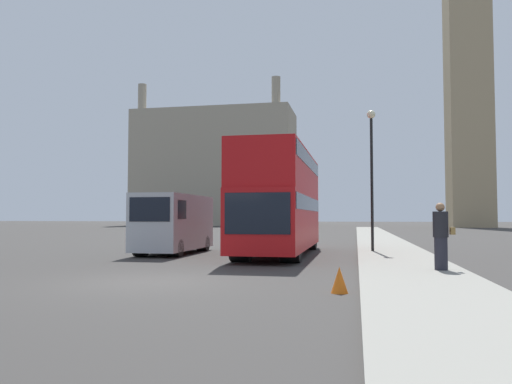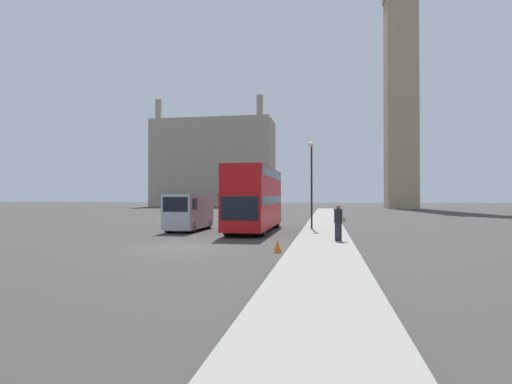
{
  "view_description": "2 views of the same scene",
  "coord_description": "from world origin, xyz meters",
  "px_view_note": "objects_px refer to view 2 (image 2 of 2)",
  "views": [
    {
      "loc": [
        4.94,
        -11.6,
        1.6
      ],
      "look_at": [
        1.13,
        7.42,
        2.56
      ],
      "focal_mm": 35.0,
      "sensor_mm": 36.0,
      "label": 1
    },
    {
      "loc": [
        6.6,
        -17.66,
        2.34
      ],
      "look_at": [
        0.29,
        18.22,
        2.8
      ],
      "focal_mm": 28.0,
      "sensor_mm": 36.0,
      "label": 2
    }
  ],
  "objects_px": {
    "white_van": "(189,211)",
    "red_double_decker_bus": "(255,196)",
    "clock_tower": "(401,49)",
    "street_lamp": "(312,172)",
    "pedestrian": "(338,223)"
  },
  "relations": [
    {
      "from": "white_van",
      "to": "clock_tower",
      "type": "bearing_deg",
      "value": 67.35
    },
    {
      "from": "red_double_decker_bus",
      "to": "pedestrian",
      "type": "xyz_separation_m",
      "value": [
        5.38,
        -6.4,
        -1.32
      ]
    },
    {
      "from": "clock_tower",
      "to": "street_lamp",
      "type": "height_order",
      "value": "clock_tower"
    },
    {
      "from": "pedestrian",
      "to": "street_lamp",
      "type": "xyz_separation_m",
      "value": [
        -1.59,
        7.38,
        3.01
      ]
    },
    {
      "from": "white_van",
      "to": "street_lamp",
      "type": "distance_m",
      "value": 8.95
    },
    {
      "from": "pedestrian",
      "to": "street_lamp",
      "type": "relative_size",
      "value": 0.3
    },
    {
      "from": "clock_tower",
      "to": "pedestrian",
      "type": "relative_size",
      "value": 34.97
    },
    {
      "from": "clock_tower",
      "to": "red_double_decker_bus",
      "type": "distance_m",
      "value": 68.96
    },
    {
      "from": "street_lamp",
      "to": "pedestrian",
      "type": "bearing_deg",
      "value": -77.88
    },
    {
      "from": "white_van",
      "to": "red_double_decker_bus",
      "type": "bearing_deg",
      "value": 3.22
    },
    {
      "from": "red_double_decker_bus",
      "to": "white_van",
      "type": "bearing_deg",
      "value": -176.78
    },
    {
      "from": "clock_tower",
      "to": "street_lamp",
      "type": "bearing_deg",
      "value": -105.64
    },
    {
      "from": "clock_tower",
      "to": "red_double_decker_bus",
      "type": "xyz_separation_m",
      "value": [
        -19.92,
        -58.6,
        -30.39
      ]
    },
    {
      "from": "red_double_decker_bus",
      "to": "street_lamp",
      "type": "height_order",
      "value": "street_lamp"
    },
    {
      "from": "pedestrian",
      "to": "white_van",
      "type": "bearing_deg",
      "value": 148.5
    }
  ]
}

